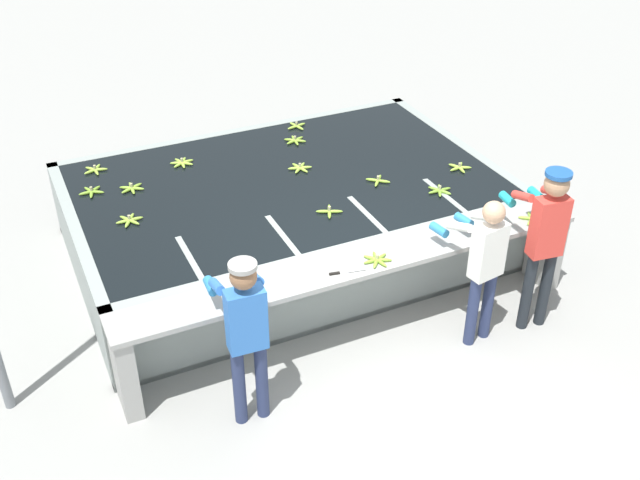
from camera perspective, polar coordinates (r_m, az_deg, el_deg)
ground_plane at (r=7.39m, az=3.67°, el=-8.35°), size 80.00×80.00×0.00m
wash_tank at (r=8.59m, az=-2.52°, el=1.85°), size 4.74×3.11×0.90m
work_ledge at (r=7.14m, az=3.00°, el=-3.35°), size 4.74×0.45×0.90m
worker_0 at (r=6.12m, az=-5.69°, el=-6.59°), size 0.43×0.73×1.63m
worker_1 at (r=7.14m, az=12.38°, el=-1.48°), size 0.48×0.73×1.56m
worker_2 at (r=7.39m, az=16.78°, el=0.46°), size 0.46×0.74×1.75m
banana_bunch_floating_0 at (r=7.74m, az=0.72°, el=2.20°), size 0.27×0.27×0.08m
banana_bunch_floating_1 at (r=9.65m, az=-1.80°, el=8.67°), size 0.28×0.28×0.08m
banana_bunch_floating_2 at (r=8.60m, az=-1.54°, el=5.52°), size 0.28×0.28×0.08m
banana_bunch_floating_3 at (r=8.23m, az=9.10°, el=3.75°), size 0.28×0.26×0.08m
banana_bunch_floating_4 at (r=8.86m, az=-10.46°, el=5.82°), size 0.28×0.28×0.08m
banana_bunch_floating_5 at (r=8.75m, az=10.57°, el=5.46°), size 0.27×0.27×0.08m
banana_bunch_floating_6 at (r=7.83m, az=-14.31°, el=1.47°), size 0.28×0.26×0.08m
banana_bunch_floating_7 at (r=8.47m, az=-17.00°, el=3.55°), size 0.27×0.28×0.08m
banana_bunch_floating_8 at (r=8.93m, az=-16.76°, el=5.15°), size 0.28×0.27×0.08m
banana_bunch_floating_9 at (r=8.43m, az=-14.15°, el=3.86°), size 0.27×0.28×0.08m
banana_bunch_floating_10 at (r=9.26m, az=-1.92°, el=7.60°), size 0.27×0.28×0.08m
banana_bunch_floating_11 at (r=8.35m, az=4.44°, el=4.54°), size 0.24×0.24×0.08m
banana_bunch_ledge_0 at (r=7.90m, az=15.87°, el=1.58°), size 0.27×0.28×0.08m
banana_bunch_ledge_1 at (r=7.00m, az=4.37°, el=-1.51°), size 0.28×0.28×0.08m
knife_0 at (r=6.83m, az=1.68°, el=-2.48°), size 0.35×0.09×0.02m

